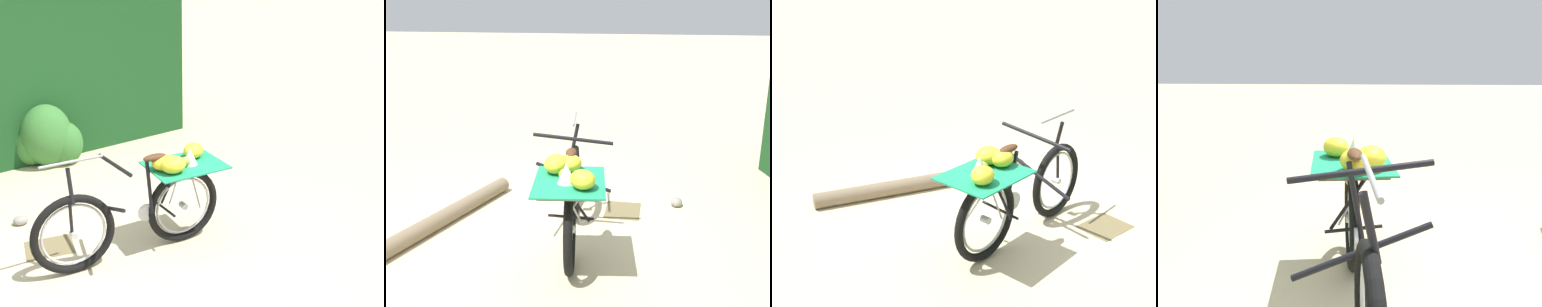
% 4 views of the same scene
% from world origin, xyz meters
% --- Properties ---
extents(bicycle, '(1.80, 0.78, 1.03)m').
position_xyz_m(bicycle, '(-0.17, -0.13, 0.49)').
color(bicycle, black).
rests_on(bicycle, ground_plane).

